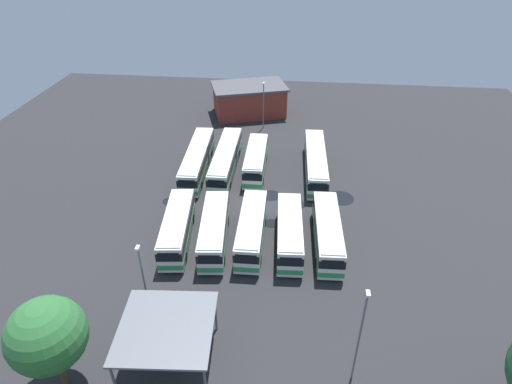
{
  "coord_description": "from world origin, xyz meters",
  "views": [
    {
      "loc": [
        43.34,
        4.98,
        30.07
      ],
      "look_at": [
        -0.36,
        0.17,
        1.45
      ],
      "focal_mm": 30.2,
      "sensor_mm": 36.0,
      "label": 1
    }
  ],
  "objects_px": {
    "maintenance_shelter": "(166,328)",
    "lamp_post_far_corner": "(143,278)",
    "bus_row1_slot1": "(214,230)",
    "bus_row1_slot4": "(327,232)",
    "bus_row0_slot4": "(316,162)",
    "depot_building": "(249,100)",
    "lamp_post_mid_lot": "(360,335)",
    "lamp_post_near_entrance": "(263,103)",
    "bus_row0_slot2": "(256,160)",
    "bus_row0_slot0": "(197,159)",
    "tree_northeast": "(47,336)",
    "bus_row1_slot2": "(251,229)",
    "bus_row1_slot0": "(177,227)",
    "bus_row1_slot3": "(290,232)",
    "bus_row0_slot1": "(226,159)"
  },
  "relations": [
    {
      "from": "bus_row1_slot2",
      "to": "depot_building",
      "type": "xyz_separation_m",
      "value": [
        -35.29,
        -4.59,
        0.85
      ]
    },
    {
      "from": "bus_row0_slot0",
      "to": "bus_row0_slot4",
      "type": "xyz_separation_m",
      "value": [
        -1.04,
        16.06,
        0.0
      ]
    },
    {
      "from": "bus_row1_slot0",
      "to": "lamp_post_far_corner",
      "type": "height_order",
      "value": "lamp_post_far_corner"
    },
    {
      "from": "bus_row0_slot2",
      "to": "bus_row0_slot1",
      "type": "bearing_deg",
      "value": -87.53
    },
    {
      "from": "bus_row1_slot2",
      "to": "bus_row1_slot3",
      "type": "xyz_separation_m",
      "value": [
        0.07,
        4.06,
        -0.0
      ]
    },
    {
      "from": "bus_row1_slot4",
      "to": "tree_northeast",
      "type": "distance_m",
      "value": 27.58
    },
    {
      "from": "bus_row0_slot4",
      "to": "depot_building",
      "type": "xyz_separation_m",
      "value": [
        -19.74,
        -11.47,
        0.85
      ]
    },
    {
      "from": "bus_row1_slot4",
      "to": "depot_building",
      "type": "bearing_deg",
      "value": -160.14
    },
    {
      "from": "bus_row0_slot0",
      "to": "bus_row0_slot2",
      "type": "xyz_separation_m",
      "value": [
        -0.58,
        7.97,
        -0.0
      ]
    },
    {
      "from": "maintenance_shelter",
      "to": "tree_northeast",
      "type": "bearing_deg",
      "value": -70.22
    },
    {
      "from": "bus_row0_slot4",
      "to": "bus_row1_slot4",
      "type": "distance_m",
      "value": 15.28
    },
    {
      "from": "bus_row0_slot0",
      "to": "depot_building",
      "type": "bearing_deg",
      "value": 167.54
    },
    {
      "from": "bus_row1_slot0",
      "to": "lamp_post_near_entrance",
      "type": "bearing_deg",
      "value": 168.09
    },
    {
      "from": "bus_row1_slot1",
      "to": "bus_row0_slot2",
      "type": "bearing_deg",
      "value": 170.13
    },
    {
      "from": "bus_row0_slot2",
      "to": "bus_row0_slot4",
      "type": "xyz_separation_m",
      "value": [
        -0.46,
        8.09,
        0.0
      ]
    },
    {
      "from": "lamp_post_near_entrance",
      "to": "lamp_post_mid_lot",
      "type": "distance_m",
      "value": 46.33
    },
    {
      "from": "bus_row0_slot1",
      "to": "lamp_post_mid_lot",
      "type": "distance_m",
      "value": 33.91
    },
    {
      "from": "bus_row0_slot2",
      "to": "depot_building",
      "type": "bearing_deg",
      "value": -170.5
    },
    {
      "from": "bus_row1_slot2",
      "to": "maintenance_shelter",
      "type": "distance_m",
      "value": 16.25
    },
    {
      "from": "bus_row0_slot2",
      "to": "depot_building",
      "type": "height_order",
      "value": "depot_building"
    },
    {
      "from": "bus_row1_slot2",
      "to": "maintenance_shelter",
      "type": "relative_size",
      "value": 1.42
    },
    {
      "from": "bus_row0_slot2",
      "to": "lamp_post_mid_lot",
      "type": "xyz_separation_m",
      "value": [
        30.48,
        10.77,
        3.28
      ]
    },
    {
      "from": "maintenance_shelter",
      "to": "lamp_post_far_corner",
      "type": "xyz_separation_m",
      "value": [
        -4.66,
        -3.29,
        0.28
      ]
    },
    {
      "from": "bus_row1_slot4",
      "to": "depot_building",
      "type": "xyz_separation_m",
      "value": [
        -34.97,
        -12.63,
        0.85
      ]
    },
    {
      "from": "bus_row1_slot0",
      "to": "tree_northeast",
      "type": "distance_m",
      "value": 18.37
    },
    {
      "from": "bus_row0_slot2",
      "to": "lamp_post_far_corner",
      "type": "xyz_separation_m",
      "value": [
        25.87,
        -6.67,
        2.45
      ]
    },
    {
      "from": "lamp_post_far_corner",
      "to": "lamp_post_mid_lot",
      "type": "distance_m",
      "value": 18.06
    },
    {
      "from": "lamp_post_near_entrance",
      "to": "depot_building",
      "type": "bearing_deg",
      "value": -152.07
    },
    {
      "from": "bus_row0_slot2",
      "to": "lamp_post_near_entrance",
      "type": "bearing_deg",
      "value": -178.59
    },
    {
      "from": "bus_row0_slot0",
      "to": "bus_row0_slot2",
      "type": "bearing_deg",
      "value": 94.19
    },
    {
      "from": "bus_row1_slot4",
      "to": "depot_building",
      "type": "height_order",
      "value": "depot_building"
    },
    {
      "from": "lamp_post_near_entrance",
      "to": "bus_row1_slot1",
      "type": "bearing_deg",
      "value": -4.49
    },
    {
      "from": "bus_row1_slot3",
      "to": "maintenance_shelter",
      "type": "xyz_separation_m",
      "value": [
        15.36,
        -8.65,
        2.18
      ]
    },
    {
      "from": "bus_row0_slot0",
      "to": "tree_northeast",
      "type": "xyz_separation_m",
      "value": [
        32.65,
        -2.93,
        3.66
      ]
    },
    {
      "from": "lamp_post_near_entrance",
      "to": "tree_northeast",
      "type": "height_order",
      "value": "tree_northeast"
    },
    {
      "from": "bus_row0_slot0",
      "to": "bus_row1_slot2",
      "type": "relative_size",
      "value": 1.33
    },
    {
      "from": "bus_row1_slot0",
      "to": "maintenance_shelter",
      "type": "distance_m",
      "value": 15.34
    },
    {
      "from": "lamp_post_near_entrance",
      "to": "bus_row1_slot4",
      "type": "bearing_deg",
      "value": 18.18
    },
    {
      "from": "bus_row1_slot1",
      "to": "bus_row1_slot4",
      "type": "distance_m",
      "value": 12.01
    },
    {
      "from": "bus_row0_slot0",
      "to": "lamp_post_near_entrance",
      "type": "distance_m",
      "value": 17.07
    },
    {
      "from": "bus_row1_slot1",
      "to": "tree_northeast",
      "type": "bearing_deg",
      "value": -24.96
    },
    {
      "from": "bus_row1_slot3",
      "to": "lamp_post_near_entrance",
      "type": "height_order",
      "value": "lamp_post_near_entrance"
    },
    {
      "from": "bus_row1_slot0",
      "to": "tree_northeast",
      "type": "xyz_separation_m",
      "value": [
        17.51,
        -4.17,
        3.67
      ]
    },
    {
      "from": "maintenance_shelter",
      "to": "lamp_post_mid_lot",
      "type": "relative_size",
      "value": 0.83
    },
    {
      "from": "bus_row0_slot4",
      "to": "bus_row1_slot0",
      "type": "height_order",
      "value": "same"
    },
    {
      "from": "bus_row1_slot2",
      "to": "bus_row1_slot3",
      "type": "height_order",
      "value": "same"
    },
    {
      "from": "lamp_post_far_corner",
      "to": "lamp_post_mid_lot",
      "type": "xyz_separation_m",
      "value": [
        4.61,
        17.45,
        0.82
      ]
    },
    {
      "from": "bus_row0_slot1",
      "to": "lamp_post_far_corner",
      "type": "relative_size",
      "value": 1.9
    },
    {
      "from": "bus_row0_slot0",
      "to": "lamp_post_mid_lot",
      "type": "relative_size",
      "value": 1.57
    },
    {
      "from": "bus_row0_slot0",
      "to": "bus_row1_slot4",
      "type": "distance_m",
      "value": 22.32
    }
  ]
}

